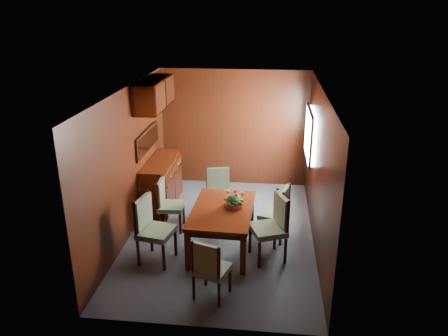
# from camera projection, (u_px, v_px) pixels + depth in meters

# --- Properties ---
(ground) EXTENTS (4.50, 4.50, 0.00)m
(ground) POSITION_uv_depth(u_px,v_px,m) (222.00, 234.00, 7.29)
(ground) COLOR #3B4751
(ground) RESTS_ON ground
(room_shell) EXTENTS (3.06, 4.52, 2.41)m
(room_shell) POSITION_uv_depth(u_px,v_px,m) (218.00, 134.00, 7.03)
(room_shell) COLOR black
(room_shell) RESTS_ON ground
(sideboard) EXTENTS (0.48, 1.40, 0.90)m
(sideboard) POSITION_uv_depth(u_px,v_px,m) (162.00, 183.00, 8.19)
(sideboard) COLOR #381307
(sideboard) RESTS_ON ground
(dining_table) EXTENTS (0.96, 1.48, 0.68)m
(dining_table) POSITION_uv_depth(u_px,v_px,m) (222.00, 214.00, 6.68)
(dining_table) COLOR #381307
(dining_table) RESTS_ON ground
(chair_left_near) EXTENTS (0.55, 0.57, 1.03)m
(chair_left_near) POSITION_uv_depth(u_px,v_px,m) (151.00, 226.00, 6.36)
(chair_left_near) COLOR black
(chair_left_near) RESTS_ON ground
(chair_left_far) EXTENTS (0.42, 0.44, 0.89)m
(chair_left_far) POSITION_uv_depth(u_px,v_px,m) (167.00, 202.00, 7.30)
(chair_left_far) COLOR black
(chair_left_far) RESTS_ON ground
(chair_right_near) EXTENTS (0.62, 0.63, 1.03)m
(chair_right_near) POSITION_uv_depth(u_px,v_px,m) (273.00, 223.00, 6.42)
(chair_right_near) COLOR black
(chair_right_near) RESTS_ON ground
(chair_right_far) EXTENTS (0.53, 0.54, 0.92)m
(chair_right_far) POSITION_uv_depth(u_px,v_px,m) (278.00, 210.00, 6.97)
(chair_right_far) COLOR black
(chair_right_far) RESTS_ON ground
(chair_head) EXTENTS (0.52, 0.51, 0.87)m
(chair_head) POSITION_uv_depth(u_px,v_px,m) (210.00, 267.00, 5.52)
(chair_head) COLOR black
(chair_head) RESTS_ON ground
(chair_foot) EXTENTS (0.53, 0.52, 0.92)m
(chair_foot) POSITION_uv_depth(u_px,v_px,m) (219.00, 190.00, 7.70)
(chair_foot) COLOR black
(chair_foot) RESTS_ON ground
(flower_centerpiece) EXTENTS (0.31, 0.31, 0.31)m
(flower_centerpiece) POSITION_uv_depth(u_px,v_px,m) (233.00, 198.00, 6.63)
(flower_centerpiece) COLOR #A23E31
(flower_centerpiece) RESTS_ON dining_table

